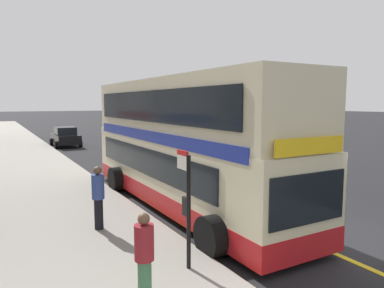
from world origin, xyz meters
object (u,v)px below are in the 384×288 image
Objects in this scene: parked_car_white_far at (174,138)px; pedestrian_waiting_near_sign at (98,195)px; parked_car_silver_distant at (146,132)px; parked_car_black_across at (65,137)px; pedestrian_further_back at (144,255)px; bus_stop_sign at (187,199)px; double_decker_bus at (182,148)px.

pedestrian_waiting_near_sign reaches higher than parked_car_white_far.
parked_car_silver_distant and parked_car_white_far have the same top height.
parked_car_black_across is 25.63m from pedestrian_further_back.
pedestrian_waiting_near_sign is at bearing -97.09° from parked_car_black_across.
bus_stop_sign reaches higher than pedestrian_waiting_near_sign.
parked_car_black_across is 2.60× the size of pedestrian_further_back.
parked_car_black_across is at bearing 82.76° from pedestrian_further_back.
pedestrian_further_back is at bearing -113.76° from parked_car_silver_distant.
parked_car_black_across is at bearing 85.52° from bus_stop_sign.
bus_stop_sign is 1.53× the size of pedestrian_further_back.
pedestrian_waiting_near_sign is (-3.27, -1.28, -0.97)m from double_decker_bus.
parked_car_silver_distant is 6.40m from parked_car_white_far.
parked_car_silver_distant is at bearing 91.15° from parked_car_white_far.
pedestrian_waiting_near_sign is (-2.94, -21.36, 0.30)m from parked_car_black_across.
parked_car_white_far is (9.51, 19.45, -0.82)m from bus_stop_sign.
parked_car_silver_distant and parked_car_black_across have the same top height.
pedestrian_further_back is (-0.29, -4.07, -0.08)m from pedestrian_waiting_near_sign.
double_decker_bus is 2.72× the size of parked_car_white_far.
double_decker_bus is 16.69m from parked_car_white_far.
parked_car_white_far is 19.37m from pedestrian_waiting_near_sign.
parked_car_silver_distant is at bearing 69.59° from bus_stop_sign.
parked_car_white_far is at bearing 63.94° from bus_stop_sign.
double_decker_bus reaches higher than parked_car_white_far.
parked_car_white_far is 2.39× the size of pedestrian_waiting_near_sign.
parked_car_black_across is at bearing 82.17° from pedestrian_waiting_near_sign.
double_decker_bus is 2.72× the size of parked_car_silver_distant.
pedestrian_waiting_near_sign is 1.08× the size of pedestrian_further_back.
pedestrian_waiting_near_sign reaches higher than parked_car_black_across.
parked_car_silver_distant is at bearing 70.97° from double_decker_bus.
double_decker_bus is 3.64m from pedestrian_waiting_near_sign.
parked_car_silver_distant is (7.37, 21.36, -1.27)m from double_decker_bus.
double_decker_bus reaches higher than pedestrian_waiting_near_sign.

